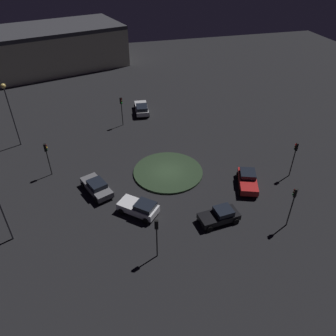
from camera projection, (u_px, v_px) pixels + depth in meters
The scene contains 14 objects.
ground_plane at pixel (168, 173), 38.24m from camera, with size 112.76×112.76×0.00m, color black.
roundabout_island at pixel (168, 172), 38.17m from camera, with size 8.07×8.07×0.23m, color #263823.
car_white at pixel (139, 207), 32.23m from camera, with size 4.01×4.16×1.51m.
car_red at pixel (248, 180), 35.82m from camera, with size 4.65×3.22×1.53m.
car_black at pixel (220, 215), 31.40m from camera, with size 2.35×4.04×1.43m.
car_grey at pixel (97, 187), 34.90m from camera, with size 4.78×3.34×1.46m.
car_silver at pixel (142, 108), 50.42m from camera, with size 4.71×2.43×1.51m.
traffic_light_south at pixel (47, 153), 36.27m from camera, with size 0.34×0.38×4.09m.
traffic_light_northeast at pixel (293, 200), 29.54m from camera, with size 0.39×0.38×4.44m.
traffic_light_east at pixel (157, 231), 26.63m from camera, with size 0.39×0.36×4.25m.
traffic_light_north at pixel (295, 153), 35.98m from camera, with size 0.35×0.39×4.34m.
traffic_light_west at pixel (121, 106), 45.93m from camera, with size 0.38×0.35×4.25m.
streetlamp_southwest at pixel (9, 105), 39.99m from camera, with size 0.57×0.57×8.36m.
store_building at pixel (44, 49), 65.53m from camera, with size 21.78×33.18×7.92m.
Camera 1 is at (29.76, -7.78, 22.72)m, focal length 35.07 mm.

